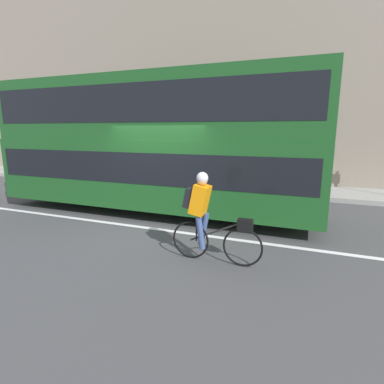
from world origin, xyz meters
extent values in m
plane|color=#424244|center=(0.00, 0.00, 0.00)|extent=(80.00, 80.00, 0.00)
cube|color=silver|center=(0.00, -0.07, 0.00)|extent=(50.00, 0.14, 0.01)
cube|color=gray|center=(0.00, 5.66, 0.08)|extent=(60.00, 2.31, 0.16)
cube|color=gray|center=(0.00, 6.97, 4.74)|extent=(60.00, 0.30, 9.48)
cylinder|color=black|center=(2.17, 1.44, 0.53)|extent=(1.06, 0.30, 1.06)
cylinder|color=black|center=(-3.58, 1.44, 0.53)|extent=(1.06, 0.30, 1.06)
cube|color=#194C1E|center=(-0.71, 1.44, 1.22)|extent=(9.28, 2.46, 1.81)
cube|color=black|center=(-0.71, 1.44, 1.44)|extent=(8.91, 2.48, 0.80)
cube|color=#194C1E|center=(-0.71, 1.44, 2.96)|extent=(9.28, 2.36, 1.67)
cube|color=black|center=(-0.71, 1.44, 3.05)|extent=(8.91, 2.38, 0.94)
torus|color=black|center=(2.50, -1.31, 0.36)|extent=(0.72, 0.04, 0.72)
torus|color=black|center=(1.50, -1.31, 0.36)|extent=(0.72, 0.04, 0.72)
cylinder|color=black|center=(2.00, -1.31, 0.59)|extent=(1.01, 0.03, 0.49)
cylinder|color=black|center=(1.62, -1.31, 0.63)|extent=(0.03, 0.03, 0.53)
cube|color=black|center=(2.53, -1.31, 0.77)|extent=(0.26, 0.16, 0.22)
cube|color=orange|center=(1.69, -1.31, 1.16)|extent=(0.37, 0.32, 0.58)
cube|color=black|center=(1.49, -1.31, 1.18)|extent=(0.21, 0.26, 0.38)
cylinder|color=#384C7A|center=(1.73, -1.22, 0.57)|extent=(0.22, 0.11, 0.65)
cylinder|color=#384C7A|center=(1.73, -1.40, 0.57)|extent=(0.20, 0.11, 0.65)
sphere|color=tan|center=(1.73, -1.31, 1.52)|extent=(0.19, 0.19, 0.19)
sphere|color=silver|center=(1.73, -1.31, 1.56)|extent=(0.21, 0.21, 0.21)
cylinder|color=#515156|center=(-3.44, 5.55, 0.58)|extent=(0.45, 0.45, 0.84)
camera|label=1|loc=(3.47, -6.28, 2.41)|focal=28.00mm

